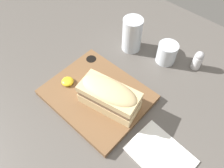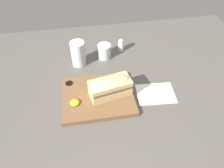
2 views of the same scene
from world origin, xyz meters
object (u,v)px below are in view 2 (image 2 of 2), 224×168
at_px(wine_glass, 104,52).
at_px(salt_shaker, 121,45).
at_px(serving_board, 97,96).
at_px(napkin, 156,94).
at_px(water_glass, 78,55).
at_px(sandwich, 109,86).

relative_size(wine_glass, salt_shaker, 1.02).
distance_m(serving_board, salt_shaker, 0.37).
bearing_deg(serving_board, salt_shaker, 62.37).
bearing_deg(napkin, salt_shaker, 104.70).
bearing_deg(napkin, water_glass, 140.29).
height_order(wine_glass, salt_shaker, wine_glass).
height_order(serving_board, sandwich, sandwich).
relative_size(napkin, salt_shaker, 2.42).
distance_m(serving_board, napkin, 0.26).
height_order(water_glass, wine_glass, water_glass).
bearing_deg(water_glass, sandwich, -65.17).
height_order(water_glass, salt_shaker, water_glass).
relative_size(serving_board, wine_glass, 4.12).
xyz_separation_m(serving_board, water_glass, (-0.06, 0.25, 0.05)).
height_order(water_glass, napkin, water_glass).
bearing_deg(wine_glass, napkin, -57.94).
xyz_separation_m(wine_glass, napkin, (0.19, -0.30, -0.03)).
bearing_deg(salt_shaker, napkin, -75.30).
relative_size(water_glass, napkin, 0.73).
bearing_deg(serving_board, wine_glass, 75.66).
bearing_deg(sandwich, serving_board, 175.90).
bearing_deg(water_glass, napkin, -39.71).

